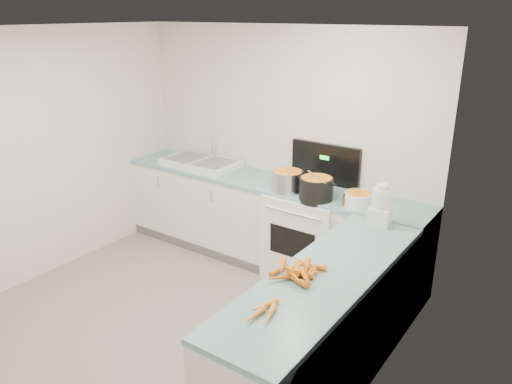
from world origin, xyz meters
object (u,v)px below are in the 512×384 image
Objects in this scene: mixing_bowl at (359,199)px; spice_jar at (349,202)px; sink at (201,163)px; black_pot at (316,189)px; extract_bottle at (344,201)px; steel_pot at (288,182)px; stove at (309,234)px; food_processor at (381,207)px.

spice_jar is at bearing -140.60° from mixing_bowl.
sink is 2.68× the size of black_pot.
black_pot reaches higher than extract_bottle.
sink reaches higher than steel_pot.
spice_jar is (0.48, -0.15, 0.50)m from stove.
mixing_bowl is at bearing 137.54° from food_processor.
food_processor is at bearing -9.80° from sink.
extract_bottle is at bearing -5.67° from sink.
steel_pot is 0.34m from black_pot.
stove is at bearing 35.08° from steel_pot.
stove reaches higher than black_pot.
black_pot is 0.30m from extract_bottle.
steel_pot is 0.74m from mixing_bowl.
steel_pot is at bearing -144.92° from stove.
sink is 3.23× the size of mixing_bowl.
extract_bottle is (1.90, -0.19, 0.01)m from sink.
extract_bottle is (-0.10, -0.08, -0.01)m from mixing_bowl.
sink is 1.94m from spice_jar.
spice_jar is at bearing -4.90° from sink.
spice_jar is (-0.07, -0.06, -0.02)m from mixing_bowl.
mixing_bowl is (2.00, -0.11, 0.02)m from sink.
stove is 4.23× the size of black_pot.
food_processor reaches higher than black_pot.
sink is at bearing 175.10° from spice_jar.
stove is at bearing -0.62° from sink.
steel_pot is at bearing 166.59° from food_processor.
food_processor is (2.32, -0.40, 0.11)m from sink.
extract_bottle is at bearing -148.13° from spice_jar.
black_pot is 4.19× the size of spice_jar.
spice_jar is (0.67, -0.02, -0.05)m from steel_pot.
extract_bottle is 0.04m from spice_jar.
food_processor reaches higher than spice_jar.
black_pot reaches higher than spice_jar.
sink is 8.82× the size of extract_bottle.
stove is at bearing 162.75° from spice_jar.
extract_bottle is at bearing -143.04° from mixing_bowl.
extract_bottle is (0.64, -0.04, -0.04)m from steel_pot.
extract_bottle is (0.45, -0.17, 0.51)m from stove.
sink is at bearing 174.33° from extract_bottle.
stove is at bearing 158.91° from extract_bottle.
black_pot is 0.91× the size of food_processor.
food_processor is (0.72, -0.22, 0.06)m from black_pot.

